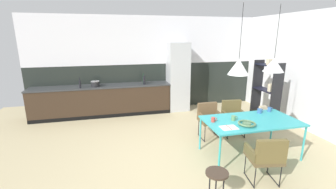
% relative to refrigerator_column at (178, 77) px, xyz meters
% --- Properties ---
extents(ground_plane, '(9.30, 9.30, 0.00)m').
position_rel_refrigerator_column_xyz_m(ground_plane, '(-0.81, -3.16, -1.04)').
color(ground_plane, tan).
extents(back_wall_splashback_dark, '(7.08, 0.12, 1.42)m').
position_rel_refrigerator_column_xyz_m(back_wall_splashback_dark, '(-0.81, 0.36, -0.33)').
color(back_wall_splashback_dark, black).
rests_on(back_wall_splashback_dark, ground).
extents(back_wall_panel_upper, '(7.08, 0.12, 1.42)m').
position_rel_refrigerator_column_xyz_m(back_wall_panel_upper, '(-0.81, 0.36, 1.09)').
color(back_wall_panel_upper, silver).
rests_on(back_wall_panel_upper, back_wall_splashback_dark).
extents(kitchen_counter, '(3.90, 0.63, 0.88)m').
position_rel_refrigerator_column_xyz_m(kitchen_counter, '(-2.26, -0.00, -0.59)').
color(kitchen_counter, '#332519').
rests_on(kitchen_counter, ground).
extents(refrigerator_column, '(0.62, 0.60, 2.07)m').
position_rel_refrigerator_column_xyz_m(refrigerator_column, '(0.00, 0.00, 0.00)').
color(refrigerator_column, '#ADAFB2').
rests_on(refrigerator_column, ground).
extents(dining_table, '(1.76, 0.95, 0.72)m').
position_rel_refrigerator_column_xyz_m(dining_table, '(0.56, -3.07, -0.35)').
color(dining_table, teal).
rests_on(dining_table, ground).
extents(armchair_facing_counter, '(0.54, 0.52, 0.80)m').
position_rel_refrigerator_column_xyz_m(armchair_facing_counter, '(0.74, -2.09, -0.54)').
color(armchair_facing_counter, brown).
rests_on(armchair_facing_counter, ground).
extents(armchair_corner_seat, '(0.56, 0.55, 0.80)m').
position_rel_refrigerator_column_xyz_m(armchair_corner_seat, '(0.29, -3.91, -0.53)').
color(armchair_corner_seat, brown).
rests_on(armchair_corner_seat, ground).
extents(armchair_by_stool, '(0.49, 0.47, 0.77)m').
position_rel_refrigerator_column_xyz_m(armchair_by_stool, '(0.14, -2.09, -0.53)').
color(armchair_by_stool, brown).
rests_on(armchair_by_stool, ground).
extents(fruit_bowl, '(0.31, 0.31, 0.06)m').
position_rel_refrigerator_column_xyz_m(fruit_bowl, '(0.32, -3.29, -0.27)').
color(fruit_bowl, '#4C704C').
rests_on(fruit_bowl, dining_table).
extents(open_book, '(0.28, 0.21, 0.02)m').
position_rel_refrigerator_column_xyz_m(open_book, '(-0.04, -3.31, -0.31)').
color(open_book, white).
rests_on(open_book, dining_table).
extents(mug_wide_latte, '(0.13, 0.09, 0.09)m').
position_rel_refrigerator_column_xyz_m(mug_wide_latte, '(0.96, -2.75, -0.27)').
color(mug_wide_latte, '#335B93').
rests_on(mug_wide_latte, dining_table).
extents(mug_short_terracotta, '(0.12, 0.07, 0.09)m').
position_rel_refrigerator_column_xyz_m(mug_short_terracotta, '(-0.18, -2.98, -0.27)').
color(mug_short_terracotta, '#B23D33').
rests_on(mug_short_terracotta, dining_table).
extents(mug_dark_espresso, '(0.12, 0.08, 0.09)m').
position_rel_refrigerator_column_xyz_m(mug_dark_espresso, '(1.22, -2.71, -0.27)').
color(mug_dark_espresso, '#335B93').
rests_on(mug_dark_espresso, dining_table).
extents(mug_tall_blue, '(0.12, 0.08, 0.09)m').
position_rel_refrigerator_column_xyz_m(mug_tall_blue, '(0.22, -3.00, -0.27)').
color(mug_tall_blue, '#5B8456').
rests_on(mug_tall_blue, dining_table).
extents(cooking_pot, '(0.24, 0.24, 0.18)m').
position_rel_refrigerator_column_xyz_m(cooking_pot, '(-2.42, -0.09, -0.08)').
color(cooking_pot, black).
rests_on(cooking_pot, kitchen_counter).
extents(bottle_vinegar_dark, '(0.06, 0.06, 0.29)m').
position_rel_refrigerator_column_xyz_m(bottle_vinegar_dark, '(-2.82, -0.18, -0.04)').
color(bottle_vinegar_dark, black).
rests_on(bottle_vinegar_dark, kitchen_counter).
extents(bottle_wine_green, '(0.08, 0.08, 0.31)m').
position_rel_refrigerator_column_xyz_m(bottle_wine_green, '(-1.06, -0.12, -0.02)').
color(bottle_wine_green, black).
rests_on(bottle_wine_green, kitchen_counter).
extents(bottle_spice_small, '(0.06, 0.06, 0.30)m').
position_rel_refrigerator_column_xyz_m(bottle_spice_small, '(-1.05, 0.04, -0.04)').
color(bottle_spice_small, '#0F3319').
rests_on(bottle_spice_small, kitchen_counter).
extents(side_stool, '(0.31, 0.31, 0.48)m').
position_rel_refrigerator_column_xyz_m(side_stool, '(-0.64, -4.13, -0.61)').
color(side_stool, '#382B21').
rests_on(side_stool, ground).
extents(open_shelf_unit, '(0.30, 0.81, 1.70)m').
position_rel_refrigerator_column_xyz_m(open_shelf_unit, '(1.92, -1.65, -0.17)').
color(open_shelf_unit, black).
rests_on(open_shelf_unit, ground).
extents(pendant_lamp_over_table_near, '(0.37, 0.37, 1.19)m').
position_rel_refrigerator_column_xyz_m(pendant_lamp_over_table_near, '(0.20, -3.06, 0.71)').
color(pendant_lamp_over_table_near, black).
extents(pendant_lamp_over_table_far, '(0.37, 0.37, 1.16)m').
position_rel_refrigerator_column_xyz_m(pendant_lamp_over_table_far, '(0.91, -3.07, 0.72)').
color(pendant_lamp_over_table_far, black).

